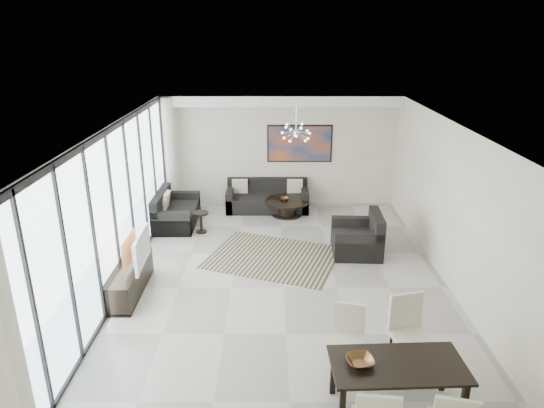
{
  "coord_description": "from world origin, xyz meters",
  "views": [
    {
      "loc": [
        -0.23,
        -7.79,
        4.46
      ],
      "look_at": [
        -0.22,
        1.02,
        1.25
      ],
      "focal_mm": 32.0,
      "sensor_mm": 36.0,
      "label": 1
    }
  ],
  "objects_px": {
    "coffee_table": "(287,207)",
    "dining_table": "(397,370)",
    "tv_console": "(129,279)",
    "television": "(136,249)",
    "sofa_main": "(267,200)"
  },
  "relations": [
    {
      "from": "tv_console",
      "to": "dining_table",
      "type": "xyz_separation_m",
      "value": [
        4.05,
        -2.83,
        0.33
      ]
    },
    {
      "from": "coffee_table",
      "to": "dining_table",
      "type": "distance_m",
      "value": 6.75
    },
    {
      "from": "tv_console",
      "to": "television",
      "type": "height_order",
      "value": "television"
    },
    {
      "from": "coffee_table",
      "to": "dining_table",
      "type": "relative_size",
      "value": 0.67
    },
    {
      "from": "sofa_main",
      "to": "television",
      "type": "relative_size",
      "value": 2.04
    },
    {
      "from": "tv_console",
      "to": "television",
      "type": "relative_size",
      "value": 1.61
    },
    {
      "from": "tv_console",
      "to": "sofa_main",
      "type": "bearing_deg",
      "value": 60.14
    },
    {
      "from": "coffee_table",
      "to": "tv_console",
      "type": "relative_size",
      "value": 0.67
    },
    {
      "from": "tv_console",
      "to": "television",
      "type": "bearing_deg",
      "value": 22.19
    },
    {
      "from": "television",
      "to": "dining_table",
      "type": "relative_size",
      "value": 0.62
    },
    {
      "from": "dining_table",
      "to": "coffee_table",
      "type": "bearing_deg",
      "value": 99.61
    },
    {
      "from": "tv_console",
      "to": "television",
      "type": "distance_m",
      "value": 0.58
    },
    {
      "from": "dining_table",
      "to": "sofa_main",
      "type": "bearing_deg",
      "value": 102.97
    },
    {
      "from": "television",
      "to": "tv_console",
      "type": "bearing_deg",
      "value": 110.28
    },
    {
      "from": "tv_console",
      "to": "coffee_table",
      "type": "bearing_deg",
      "value": 52.51
    }
  ]
}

